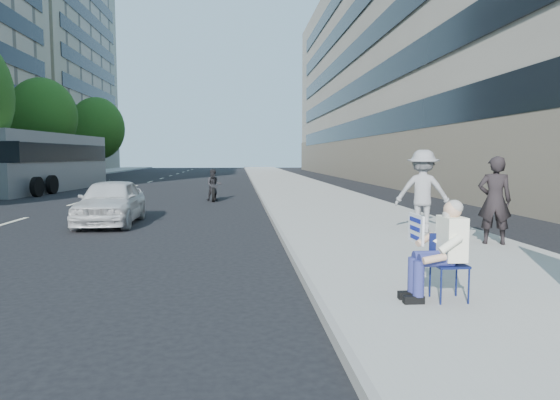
{
  "coord_description": "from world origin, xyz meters",
  "views": [
    {
      "loc": [
        0.41,
        -7.83,
        2.01
      ],
      "look_at": [
        1.3,
        2.77,
        1.07
      ],
      "focal_mm": 32.0,
      "sensor_mm": 36.0,
      "label": 1
    }
  ],
  "objects": [
    {
      "name": "tree_far_d",
      "position": [
        -13.7,
        30.0,
        4.89
      ],
      "size": [
        4.8,
        4.8,
        7.65
      ],
      "color": "#382616",
      "rests_on": "ground"
    },
    {
      "name": "near_building",
      "position": [
        17.0,
        32.0,
        10.0
      ],
      "size": [
        14.0,
        70.0,
        20.0
      ],
      "primitive_type": "cube",
      "color": "gray",
      "rests_on": "ground"
    },
    {
      "name": "motorcycle",
      "position": [
        -0.69,
        14.83,
        0.64
      ],
      "size": [
        0.72,
        2.05,
        1.42
      ],
      "rotation": [
        0.0,
        0.0,
        0.05
      ],
      "color": "black",
      "rests_on": "ground"
    },
    {
      "name": "ground",
      "position": [
        0.0,
        0.0,
        0.0
      ],
      "size": [
        160.0,
        160.0,
        0.0
      ],
      "primitive_type": "plane",
      "color": "black",
      "rests_on": "ground"
    },
    {
      "name": "tree_far_e",
      "position": [
        -13.7,
        44.0,
        4.78
      ],
      "size": [
        5.4,
        5.4,
        7.89
      ],
      "color": "#382616",
      "rests_on": "ground"
    },
    {
      "name": "near_sidewalk",
      "position": [
        4.0,
        20.0,
        0.07
      ],
      "size": [
        5.0,
        120.0,
        0.15
      ],
      "primitive_type": "cube",
      "color": "gray",
      "rests_on": "ground"
    },
    {
      "name": "seated_protester",
      "position": [
        3.0,
        -1.7,
        0.87
      ],
      "size": [
        0.83,
        1.12,
        1.31
      ],
      "color": "#121B51",
      "rests_on": "near_sidewalk"
    },
    {
      "name": "far_bldg_north",
      "position": [
        -30.0,
        62.0,
        14.0
      ],
      "size": [
        22.0,
        28.0,
        28.0
      ],
      "primitive_type": "cube",
      "color": "tan",
      "rests_on": "ground"
    },
    {
      "name": "bus",
      "position": [
        -10.73,
        22.1,
        1.64
      ],
      "size": [
        3.87,
        12.28,
        3.3
      ],
      "rotation": [
        0.0,
        0.0,
        -0.11
      ],
      "color": "slate",
      "rests_on": "ground"
    },
    {
      "name": "jogger",
      "position": [
        4.89,
        3.93,
        1.16
      ],
      "size": [
        1.48,
        1.16,
        2.01
      ],
      "primitive_type": "imported",
      "rotation": [
        0.0,
        0.0,
        2.78
      ],
      "color": "gray",
      "rests_on": "near_sidewalk"
    },
    {
      "name": "pedestrian_woman",
      "position": [
        5.8,
        2.22,
        1.08
      ],
      "size": [
        0.79,
        0.64,
        1.86
      ],
      "primitive_type": "imported",
      "rotation": [
        0.0,
        0.0,
        2.8
      ],
      "color": "black",
      "rests_on": "near_sidewalk"
    },
    {
      "name": "white_sedan_near",
      "position": [
        -3.35,
        7.2,
        0.67
      ],
      "size": [
        1.69,
        3.99,
        1.34
      ],
      "primitive_type": "imported",
      "rotation": [
        0.0,
        0.0,
        0.03
      ],
      "color": "silver",
      "rests_on": "ground"
    }
  ]
}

